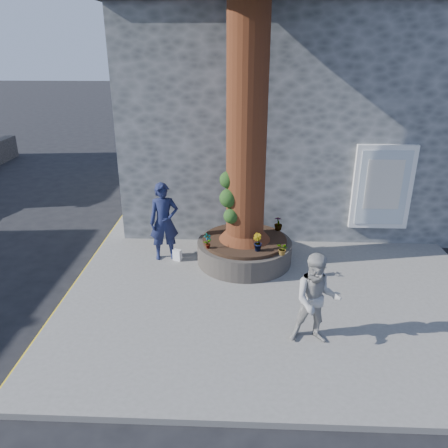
{
  "coord_description": "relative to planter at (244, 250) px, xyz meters",
  "views": [
    {
      "loc": [
        0.71,
        -7.66,
        5.09
      ],
      "look_at": [
        0.32,
        1.62,
        1.25
      ],
      "focal_mm": 35.0,
      "sensor_mm": 36.0,
      "label": 1
    }
  ],
  "objects": [
    {
      "name": "shopping_bag",
      "position": [
        -1.66,
        -0.04,
        -0.15
      ],
      "size": [
        0.23,
        0.19,
        0.28
      ],
      "primitive_type": "cube",
      "rotation": [
        0.0,
        0.0,
        -0.39
      ],
      "color": "white",
      "rests_on": "pavement"
    },
    {
      "name": "plant_b",
      "position": [
        0.29,
        -0.65,
        0.51
      ],
      "size": [
        0.31,
        0.31,
        0.41
      ],
      "primitive_type": "imported",
      "rotation": [
        0.0,
        0.0,
        2.24
      ],
      "color": "gray",
      "rests_on": "planter"
    },
    {
      "name": "yellow_line",
      "position": [
        -3.85,
        -1.0,
        -0.41
      ],
      "size": [
        0.1,
        30.0,
        0.01
      ],
      "primitive_type": "cube",
      "color": "yellow",
      "rests_on": "ground"
    },
    {
      "name": "woman",
      "position": [
        1.24,
        -3.1,
        0.57
      ],
      "size": [
        0.85,
        0.67,
        1.72
      ],
      "primitive_type": "imported",
      "rotation": [
        0.0,
        0.0,
        -0.02
      ],
      "color": "#A3A19C",
      "rests_on": "pavement"
    },
    {
      "name": "planter",
      "position": [
        0.0,
        0.0,
        0.0
      ],
      "size": [
        2.3,
        2.3,
        0.6
      ],
      "color": "black",
      "rests_on": "pavement"
    },
    {
      "name": "plant_a",
      "position": [
        -0.85,
        -0.58,
        0.49
      ],
      "size": [
        0.23,
        0.22,
        0.36
      ],
      "primitive_type": "imported",
      "rotation": [
        0.0,
        0.0,
        0.66
      ],
      "color": "gray",
      "rests_on": "planter"
    },
    {
      "name": "man",
      "position": [
        -1.96,
        0.09,
        0.68
      ],
      "size": [
        0.8,
        0.62,
        1.94
      ],
      "primitive_type": "imported",
      "rotation": [
        0.0,
        0.0,
        0.24
      ],
      "color": "#171D40",
      "rests_on": "pavement"
    },
    {
      "name": "plant_c",
      "position": [
        0.85,
        0.57,
        0.49
      ],
      "size": [
        0.22,
        0.22,
        0.36
      ],
      "primitive_type": "imported",
      "rotation": [
        0.0,
        0.0,
        3.06
      ],
      "color": "gray",
      "rests_on": "planter"
    },
    {
      "name": "plant_d",
      "position": [
        0.85,
        -0.85,
        0.45
      ],
      "size": [
        0.35,
        0.35,
        0.29
      ],
      "primitive_type": "imported",
      "rotation": [
        0.0,
        0.0,
        5.4
      ],
      "color": "gray",
      "rests_on": "planter"
    },
    {
      "name": "pavement",
      "position": [
        0.7,
        -1.0,
        -0.35
      ],
      "size": [
        9.0,
        8.0,
        0.12
      ],
      "primitive_type": "cube",
      "color": "slate",
      "rests_on": "ground"
    },
    {
      "name": "ground",
      "position": [
        -0.8,
        -2.0,
        -0.41
      ],
      "size": [
        120.0,
        120.0,
        0.0
      ],
      "primitive_type": "plane",
      "color": "black",
      "rests_on": "ground"
    },
    {
      "name": "stone_shop",
      "position": [
        1.7,
        5.2,
        2.75
      ],
      "size": [
        10.3,
        8.3,
        6.3
      ],
      "color": "#4C5051",
      "rests_on": "ground"
    }
  ]
}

